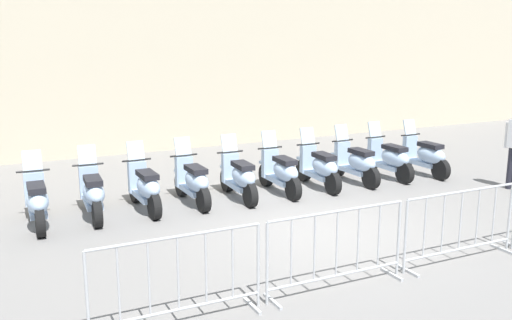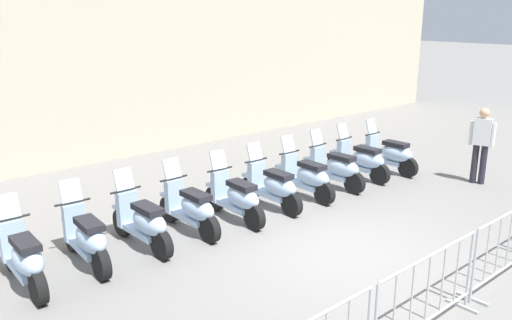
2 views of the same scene
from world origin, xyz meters
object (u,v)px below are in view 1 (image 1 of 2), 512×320
motorcycle_6 (320,168)px  motorcycle_7 (356,163)px  motorcycle_8 (389,159)px  barrier_segment_0 (178,281)px  motorcycle_4 (240,178)px  barrier_segment_2 (460,227)px  motorcycle_5 (281,172)px  motorcycle_0 (37,202)px  motorcycle_9 (425,156)px  motorcycle_3 (193,182)px  motorcycle_1 (93,194)px  motorcycle_2 (145,188)px  barrier_segment_1 (337,251)px

motorcycle_6 → motorcycle_7: size_ratio=1.00×
motorcycle_7 → motorcycle_8: bearing=6.2°
motorcycle_8 → barrier_segment_0: size_ratio=0.85×
motorcycle_4 → barrier_segment_2: size_ratio=0.85×
motorcycle_5 → motorcycle_8: size_ratio=1.00×
motorcycle_0 → motorcycle_6: 5.68m
motorcycle_0 → motorcycle_9: (8.50, 0.62, 0.00)m
motorcycle_4 → motorcycle_7: bearing=5.5°
motorcycle_3 → motorcycle_6: (2.83, 0.16, 0.00)m
motorcycle_1 → motorcycle_6: size_ratio=1.00×
motorcycle_3 → motorcycle_1: bearing=-175.4°
motorcycle_8 → barrier_segment_2: bearing=-113.0°
motorcycle_5 → barrier_segment_0: (-3.33, -4.57, 0.07)m
motorcycle_7 → motorcycle_2: bearing=-175.9°
barrier_segment_2 → barrier_segment_0: bearing=-175.8°
motorcycle_2 → motorcycle_3: bearing=5.4°
motorcycle_6 → motorcycle_8: 1.90m
motorcycle_5 → motorcycle_7: bearing=5.3°
motorcycle_0 → motorcycle_7: (6.61, 0.56, 0.00)m
motorcycle_2 → motorcycle_4: size_ratio=1.00×
motorcycle_2 → motorcycle_5: size_ratio=1.00×
motorcycle_1 → motorcycle_4: bearing=2.6°
motorcycle_0 → motorcycle_5: same height
motorcycle_0 → motorcycle_1: (0.93, 0.15, 0.00)m
motorcycle_6 → motorcycle_9: size_ratio=1.00×
motorcycle_0 → motorcycle_1: 0.95m
barrier_segment_1 → barrier_segment_2: size_ratio=1.00×
motorcycle_4 → motorcycle_9: 4.74m
motorcycle_0 → motorcycle_3: same height
motorcycle_4 → barrier_segment_1: 4.33m
motorcycle_1 → motorcycle_9: (7.56, 0.46, 0.00)m
motorcycle_0 → motorcycle_1: size_ratio=1.00×
motorcycle_2 → motorcycle_8: same height
motorcycle_7 → motorcycle_6: bearing=-174.2°
motorcycle_1 → motorcycle_6: same height
motorcycle_7 → motorcycle_1: bearing=-175.9°
motorcycle_5 → barrier_segment_2: motorcycle_5 is taller
motorcycle_6 → motorcycle_7: same height
motorcycle_3 → motorcycle_5: same height
motorcycle_5 → barrier_segment_2: (0.90, -4.26, 0.07)m
motorcycle_4 → motorcycle_9: (4.72, 0.33, 0.00)m
motorcycle_4 → motorcycle_5: size_ratio=1.00×
motorcycle_2 → barrier_segment_2: (3.73, -4.10, 0.07)m
motorcycle_2 → barrier_segment_2: motorcycle_2 is taller
motorcycle_1 → motorcycle_7: same height
motorcycle_7 → motorcycle_9: size_ratio=1.00×
motorcycle_3 → motorcycle_4: (0.95, -0.02, 0.00)m
motorcycle_0 → motorcycle_5: (4.72, 0.38, 0.00)m
motorcycle_1 → motorcycle_3: (1.89, 0.15, 0.00)m
motorcycle_8 → barrier_segment_1: size_ratio=0.85×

